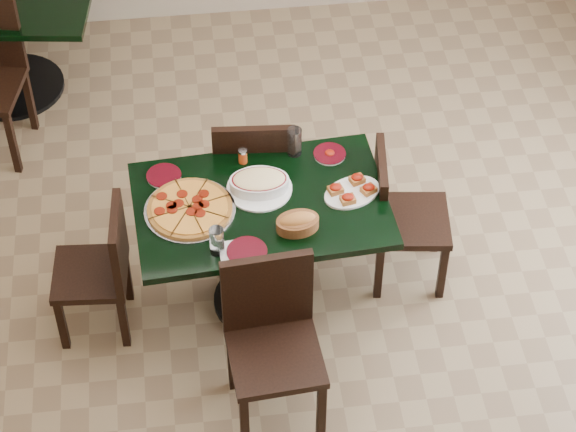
{
  "coord_description": "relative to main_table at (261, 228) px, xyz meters",
  "views": [
    {
      "loc": [
        -0.52,
        -3.72,
        4.64
      ],
      "look_at": [
        -0.06,
        0.0,
        0.76
      ],
      "focal_mm": 70.0,
      "sensor_mm": 36.0,
      "label": 1
    }
  ],
  "objects": [
    {
      "name": "bruschetta_platter",
      "position": [
        0.45,
        0.01,
        0.21
      ],
      "size": [
        0.35,
        0.31,
        0.05
      ],
      "rotation": [
        0.0,
        0.0,
        0.42
      ],
      "color": "white",
      "rests_on": "main_table"
    },
    {
      "name": "bread_basket",
      "position": [
        0.16,
        -0.19,
        0.22
      ],
      "size": [
        0.23,
        0.17,
        0.09
      ],
      "rotation": [
        0.0,
        0.0,
        0.14
      ],
      "color": "brown",
      "rests_on": "main_table"
    },
    {
      "name": "napkin_setting",
      "position": [
        -0.15,
        -0.32,
        0.18
      ],
      "size": [
        0.17,
        0.17,
        0.01
      ],
      "rotation": [
        0.0,
        0.0,
        0.09
      ],
      "color": "silver",
      "rests_on": "main_table"
    },
    {
      "name": "side_plate_far_r",
      "position": [
        0.38,
        0.29,
        0.19
      ],
      "size": [
        0.17,
        0.17,
        0.03
      ],
      "rotation": [
        0.0,
        0.0,
        0.12
      ],
      "color": "white",
      "rests_on": "main_table"
    },
    {
      "name": "water_glass_b",
      "position": [
        -0.24,
        -0.3,
        0.26
      ],
      "size": [
        0.07,
        0.07,
        0.15
      ],
      "primitive_type": "cylinder",
      "color": "white",
      "rests_on": "main_table"
    },
    {
      "name": "lasagna_casserole",
      "position": [
        0.0,
        0.09,
        0.23
      ],
      "size": [
        0.33,
        0.33,
        0.09
      ],
      "rotation": [
        0.0,
        0.0,
        -0.05
      ],
      "color": "white",
      "rests_on": "main_table"
    },
    {
      "name": "side_plate_near",
      "position": [
        -0.1,
        -0.32,
        0.19
      ],
      "size": [
        0.19,
        0.19,
        0.02
      ],
      "rotation": [
        0.0,
        0.0,
        0.2
      ],
      "color": "white",
      "rests_on": "main_table"
    },
    {
      "name": "pepperoni_pizza",
      "position": [
        -0.35,
        -0.02,
        0.2
      ],
      "size": [
        0.45,
        0.45,
        0.04
      ],
      "rotation": [
        0.0,
        0.0,
        0.29
      ],
      "color": "#B4B4BB",
      "rests_on": "main_table"
    },
    {
      "name": "floor",
      "position": [
        0.18,
        -0.12,
        -0.57
      ],
      "size": [
        5.5,
        5.5,
        0.0
      ],
      "primitive_type": "plane",
      "color": "#7A6546",
      "rests_on": "ground"
    },
    {
      "name": "chair_far",
      "position": [
        0.01,
        0.48,
        -0.06
      ],
      "size": [
        0.45,
        0.45,
        0.9
      ],
      "rotation": [
        0.0,
        0.0,
        3.06
      ],
      "color": "black",
      "rests_on": "floor"
    },
    {
      "name": "chair_left",
      "position": [
        -0.8,
        -0.04,
        -0.13
      ],
      "size": [
        0.4,
        0.4,
        0.8
      ],
      "rotation": [
        0.0,
        0.0,
        -1.65
      ],
      "color": "black",
      "rests_on": "floor"
    },
    {
      "name": "water_glass_a",
      "position": [
        0.21,
        0.33,
        0.26
      ],
      "size": [
        0.07,
        0.07,
        0.16
      ],
      "primitive_type": "cylinder",
      "color": "white",
      "rests_on": "main_table"
    },
    {
      "name": "pepper_shaker",
      "position": [
        -0.06,
        0.3,
        0.22
      ],
      "size": [
        0.05,
        0.05,
        0.08
      ],
      "color": "#B54F13",
      "rests_on": "main_table"
    },
    {
      "name": "chair_near",
      "position": [
        -0.02,
        -0.62,
        -0.06
      ],
      "size": [
        0.46,
        0.46,
        0.91
      ],
      "rotation": [
        0.0,
        0.0,
        0.07
      ],
      "color": "black",
      "rests_on": "floor"
    },
    {
      "name": "main_table",
      "position": [
        0.0,
        0.0,
        0.0
      ],
      "size": [
        1.28,
        0.87,
        0.75
      ],
      "rotation": [
        0.0,
        0.0,
        0.06
      ],
      "color": "black",
      "rests_on": "floor"
    },
    {
      "name": "chair_right",
      "position": [
        0.72,
        0.12,
        -0.1
      ],
      "size": [
        0.44,
        0.44,
        0.85
      ],
      "rotation": [
        0.0,
        0.0,
        1.45
      ],
      "color": "black",
      "rests_on": "floor"
    },
    {
      "name": "side_plate_far_l",
      "position": [
        -0.46,
        0.24,
        0.19
      ],
      "size": [
        0.18,
        0.18,
        0.02
      ],
      "rotation": [
        0.0,
        0.0,
        -0.31
      ],
      "color": "white",
      "rests_on": "main_table"
    }
  ]
}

